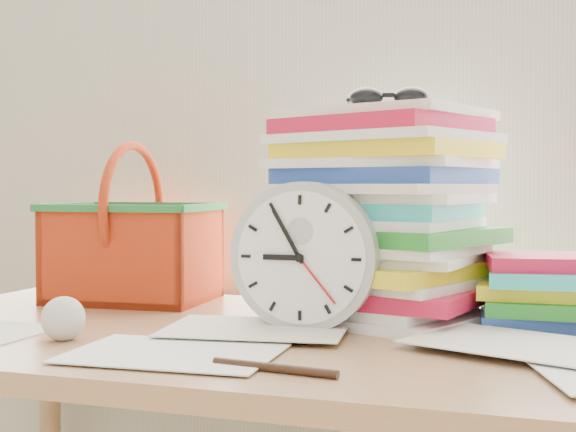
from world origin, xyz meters
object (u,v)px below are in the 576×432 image
(desk, at_px, (297,382))
(book_stack, at_px, (568,291))
(clock, at_px, (305,256))
(paper_stack, at_px, (377,215))
(basket, at_px, (134,223))

(desk, bearing_deg, book_stack, 25.28)
(clock, xyz_separation_m, book_stack, (0.38, 0.16, -0.06))
(book_stack, bearing_deg, clock, -156.90)
(paper_stack, bearing_deg, basket, 173.91)
(paper_stack, distance_m, book_stack, 0.32)
(desk, relative_size, paper_stack, 4.06)
(clock, bearing_deg, desk, -108.44)
(paper_stack, relative_size, book_stack, 1.30)
(paper_stack, bearing_deg, desk, -117.32)
(desk, height_order, clock, clock)
(book_stack, distance_m, basket, 0.79)
(desk, xyz_separation_m, clock, (0.01, 0.02, 0.19))
(desk, distance_m, clock, 0.19)
(desk, bearing_deg, clock, 71.56)
(paper_stack, xyz_separation_m, book_stack, (0.30, 0.02, -0.12))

